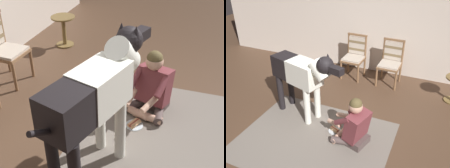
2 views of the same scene
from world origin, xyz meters
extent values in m
plane|color=#4E3626|center=(0.00, 0.00, 0.00)|extent=(14.44, 14.44, 0.00)
cube|color=beige|center=(0.00, 2.72, 1.30)|extent=(8.34, 0.10, 2.60)
cube|color=#6E655C|center=(-0.08, -0.14, 0.00)|extent=(2.37, 1.87, 0.01)
cylinder|color=brown|center=(-0.07, 1.92, 0.21)|extent=(0.04, 0.04, 0.42)
cylinder|color=brown|center=(-0.49, 1.93, 0.21)|extent=(0.04, 0.04, 0.42)
cylinder|color=brown|center=(-0.06, 2.33, 0.21)|extent=(0.04, 0.04, 0.42)
cylinder|color=brown|center=(-0.47, 2.35, 0.21)|extent=(0.04, 0.04, 0.42)
cube|color=brown|center=(-0.27, 2.13, 0.44)|extent=(0.48, 0.48, 0.04)
cube|color=#BFB09E|center=(-0.27, 2.13, 0.48)|extent=(0.44, 0.44, 0.04)
cylinder|color=brown|center=(-0.06, 2.33, 0.72)|extent=(0.04, 0.04, 0.52)
cylinder|color=brown|center=(-0.47, 2.35, 0.72)|extent=(0.04, 0.04, 0.52)
cube|color=brown|center=(-0.26, 2.34, 0.96)|extent=(0.46, 0.06, 0.04)
cube|color=#BFB09E|center=(-0.26, 2.34, 0.71)|extent=(0.38, 0.06, 0.40)
cube|color=brown|center=(-0.26, 2.34, 0.80)|extent=(0.39, 0.07, 0.06)
cube|color=brown|center=(-0.26, 2.34, 0.62)|extent=(0.39, 0.07, 0.06)
cylinder|color=brown|center=(0.76, 1.92, 0.21)|extent=(0.04, 0.04, 0.42)
cylinder|color=brown|center=(0.34, 1.93, 0.21)|extent=(0.04, 0.04, 0.42)
cylinder|color=brown|center=(0.78, 2.33, 0.21)|extent=(0.04, 0.04, 0.42)
cylinder|color=brown|center=(0.36, 2.35, 0.21)|extent=(0.04, 0.04, 0.42)
cube|color=brown|center=(0.56, 2.13, 0.44)|extent=(0.48, 0.48, 0.04)
cube|color=#BFB09E|center=(0.56, 2.13, 0.48)|extent=(0.44, 0.44, 0.04)
cylinder|color=brown|center=(0.78, 2.33, 0.72)|extent=(0.04, 0.04, 0.52)
cylinder|color=brown|center=(0.36, 2.35, 0.72)|extent=(0.04, 0.04, 0.52)
cube|color=brown|center=(0.57, 2.34, 0.96)|extent=(0.46, 0.06, 0.04)
cube|color=#BFB09E|center=(0.57, 2.34, 0.71)|extent=(0.38, 0.06, 0.40)
cube|color=brown|center=(0.57, 2.34, 0.80)|extent=(0.39, 0.07, 0.06)
cube|color=brown|center=(0.57, 2.34, 0.62)|extent=(0.39, 0.07, 0.06)
cube|color=#4F403E|center=(0.60, 0.06, 0.06)|extent=(0.33, 0.39, 0.12)
cylinder|color=#4F403E|center=(0.40, -0.05, 0.07)|extent=(0.41, 0.17, 0.11)
cylinder|color=tan|center=(0.28, 0.06, 0.06)|extent=(0.16, 0.37, 0.09)
cylinder|color=#4F403E|center=(0.49, 0.25, 0.07)|extent=(0.37, 0.34, 0.11)
cylinder|color=tan|center=(0.32, 0.22, 0.06)|extent=(0.21, 0.37, 0.09)
cube|color=brown|center=(0.56, 0.07, 0.34)|extent=(0.39, 0.46, 0.48)
cylinder|color=brown|center=(0.37, -0.06, 0.46)|extent=(0.30, 0.16, 0.24)
cylinder|color=tan|center=(0.20, 0.04, 0.30)|extent=(0.27, 0.18, 0.12)
cylinder|color=brown|center=(0.47, 0.28, 0.46)|extent=(0.30, 0.16, 0.24)
cylinder|color=tan|center=(0.26, 0.28, 0.30)|extent=(0.28, 0.11, 0.12)
sphere|color=tan|center=(0.53, 0.08, 0.68)|extent=(0.21, 0.21, 0.21)
sphere|color=brown|center=(0.53, 0.08, 0.72)|extent=(0.19, 0.19, 0.19)
cylinder|color=silver|center=(-0.31, 0.45, 0.34)|extent=(0.11, 0.11, 0.69)
cylinder|color=silver|center=(-0.38, 0.21, 0.34)|extent=(0.11, 0.11, 0.69)
cylinder|color=black|center=(-0.98, 0.63, 0.34)|extent=(0.11, 0.11, 0.69)
cylinder|color=black|center=(-1.05, 0.40, 0.34)|extent=(0.11, 0.11, 0.69)
cube|color=silver|center=(-0.49, 0.37, 0.89)|extent=(0.62, 0.49, 0.40)
cube|color=black|center=(-0.89, 0.48, 0.89)|extent=(0.55, 0.45, 0.38)
cylinder|color=silver|center=(-0.14, 0.27, 1.06)|extent=(0.45, 0.35, 0.40)
sphere|color=black|center=(-0.03, 0.24, 1.17)|extent=(0.27, 0.27, 0.27)
cube|color=black|center=(0.18, 0.18, 1.15)|extent=(0.22, 0.17, 0.11)
cone|color=black|center=(-0.03, 0.32, 1.27)|extent=(0.11, 0.11, 0.12)
cone|color=black|center=(-0.07, 0.16, 1.27)|extent=(0.11, 0.11, 0.12)
cylinder|color=black|center=(-1.13, 0.55, 0.85)|extent=(0.35, 0.14, 0.23)
cylinder|color=silver|center=(0.14, 0.19, 0.01)|extent=(0.21, 0.21, 0.01)
cylinder|color=tan|center=(0.13, 0.17, 0.04)|extent=(0.16, 0.11, 0.05)
cylinder|color=tan|center=(0.14, 0.21, 0.04)|extent=(0.16, 0.11, 0.05)
cylinder|color=#963F2F|center=(0.14, 0.19, 0.04)|extent=(0.17, 0.10, 0.04)
camera|label=1|loc=(-2.65, -0.48, 2.38)|focal=49.90mm
camera|label=2|loc=(1.49, -2.78, 2.77)|focal=40.10mm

